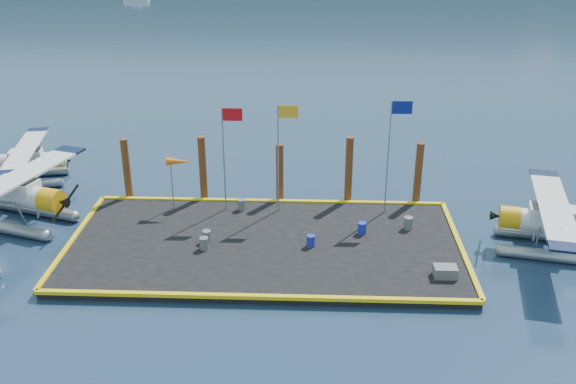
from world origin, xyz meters
name	(u,v)px	position (x,y,z in m)	size (l,w,h in m)	color
ground	(265,249)	(0.00, 0.00, 0.00)	(4000.00, 4000.00, 0.00)	#182F48
dock	(265,246)	(0.00, 0.00, 0.20)	(20.00, 10.00, 0.40)	black
dock_bumpers	(265,241)	(0.00, 0.00, 0.49)	(20.25, 10.25, 0.18)	#DDB70D
seaplane_b	(12,197)	(-14.12, 2.43, 1.62)	(9.71, 10.40, 3.72)	gray
seaplane_c	(22,163)	(-16.03, 8.02, 1.32)	(7.83, 8.56, 3.03)	gray
seaplane_d	(559,225)	(14.90, 0.41, 1.49)	(8.87, 9.66, 3.42)	gray
drum_0	(207,236)	(-2.99, -0.07, 0.72)	(0.46, 0.46, 0.64)	#545459
drum_1	(311,241)	(2.37, -0.30, 0.70)	(0.43, 0.43, 0.61)	navy
drum_2	(362,228)	(5.07, 1.18, 0.72)	(0.45, 0.45, 0.64)	navy
drum_3	(204,243)	(-3.01, -0.81, 0.72)	(0.46, 0.46, 0.64)	#545459
drum_4	(408,223)	(7.57, 1.83, 0.74)	(0.48, 0.48, 0.68)	#545459
drum_5	(241,205)	(-1.62, 3.80, 0.72)	(0.45, 0.45, 0.64)	#545459
crate	(445,272)	(8.68, -2.96, 0.67)	(1.08, 0.72, 0.54)	#545459
flagpole_red	(227,144)	(-2.29, 3.80, 4.40)	(1.14, 0.08, 6.00)	gray
flagpole_yellow	(282,142)	(0.70, 3.80, 4.51)	(1.14, 0.08, 6.20)	gray
flagpole_blue	(393,141)	(6.70, 3.80, 4.69)	(1.14, 0.08, 6.50)	gray
windsock	(179,163)	(-5.03, 3.80, 3.23)	(1.40, 0.44, 3.12)	gray
piling_0	(127,171)	(-8.50, 5.40, 2.00)	(0.44, 0.44, 4.00)	#4C2815
piling_1	(203,171)	(-4.00, 5.40, 2.10)	(0.44, 0.44, 4.20)	#4C2815
piling_2	(280,175)	(0.50, 5.40, 1.90)	(0.44, 0.44, 3.80)	#4C2815
piling_3	(349,172)	(4.50, 5.40, 2.15)	(0.44, 0.44, 4.30)	#4C2815
piling_4	(418,176)	(8.50, 5.40, 2.00)	(0.44, 0.44, 4.00)	#4C2815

